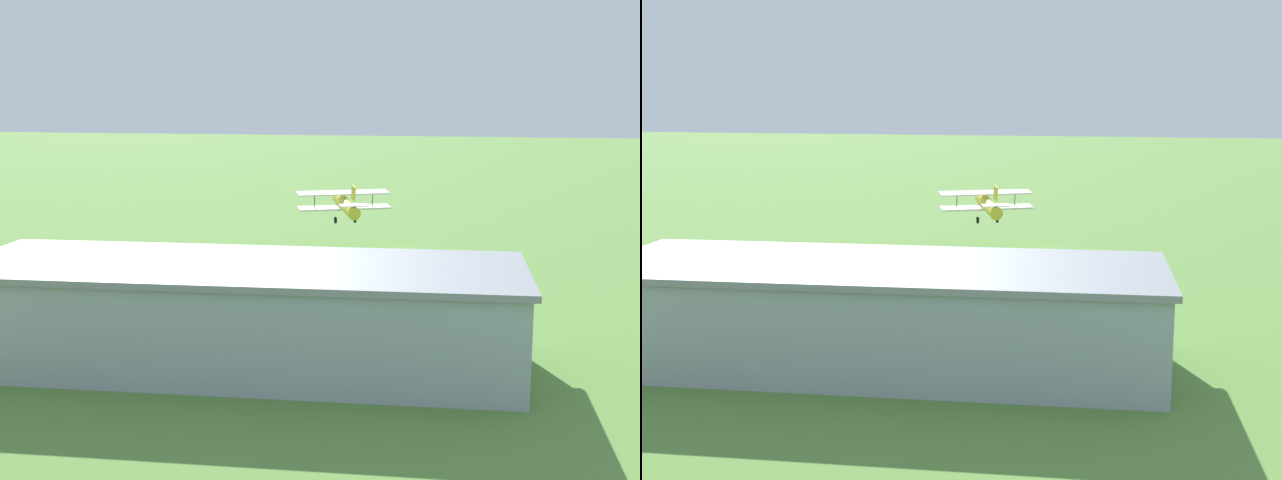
{
  "view_description": "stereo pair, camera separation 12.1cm",
  "coord_description": "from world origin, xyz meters",
  "views": [
    {
      "loc": [
        -7.54,
        79.08,
        14.98
      ],
      "look_at": [
        5.51,
        12.12,
        3.08
      ],
      "focal_mm": 48.88,
      "sensor_mm": 36.0,
      "label": 1
    },
    {
      "loc": [
        -7.66,
        79.05,
        14.98
      ],
      "look_at": [
        5.51,
        12.12,
        3.08
      ],
      "focal_mm": 48.88,
      "sensor_mm": 36.0,
      "label": 2
    }
  ],
  "objects": [
    {
      "name": "car_yellow",
      "position": [
        21.56,
        23.91,
        0.81
      ],
      "size": [
        2.16,
        4.13,
        1.55
      ],
      "color": "gold",
      "rests_on": "ground_plane"
    },
    {
      "name": "hangar",
      "position": [
        5.53,
        34.65,
        2.84
      ],
      "size": [
        31.22,
        12.7,
        5.67
      ],
      "color": "#99A3AD",
      "rests_on": "ground_plane"
    },
    {
      "name": "person_by_parked_cars",
      "position": [
        -4.82,
        20.85,
        0.82
      ],
      "size": [
        0.54,
        0.54,
        1.64
      ],
      "color": "#33723F",
      "rests_on": "ground_plane"
    },
    {
      "name": "ground_plane",
      "position": [
        0.0,
        0.0,
        0.0
      ],
      "size": [
        400.0,
        400.0,
        0.0
      ],
      "primitive_type": "plane",
      "color": "#568438"
    },
    {
      "name": "biplane",
      "position": [
        5.64,
        -1.05,
        4.26
      ],
      "size": [
        8.97,
        6.99,
        3.9
      ],
      "color": "yellow"
    },
    {
      "name": "person_near_hangar_door",
      "position": [
        15.64,
        20.27,
        0.8
      ],
      "size": [
        0.54,
        0.54,
        1.62
      ],
      "color": "#3F3F47",
      "rests_on": "ground_plane"
    }
  ]
}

